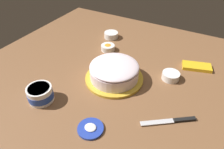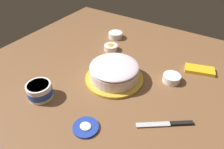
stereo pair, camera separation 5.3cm
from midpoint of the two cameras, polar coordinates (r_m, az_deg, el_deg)
ground_plane at (r=1.07m, az=-1.75°, el=-1.59°), size 1.54×1.54×0.00m
frosted_cake at (r=1.05m, az=-0.83°, el=0.67°), size 0.30×0.30×0.10m
frosting_tub at (r=1.00m, az=-20.70°, el=-5.05°), size 0.12×0.12×0.07m
frosting_tub_lid at (r=0.86m, az=-7.79°, el=-14.61°), size 0.11×0.11×0.02m
spreading_knife at (r=0.91m, az=14.97°, el=-12.28°), size 0.20×0.15×0.01m
sprinkle_bowl_orange at (r=1.31m, az=-2.32°, el=7.51°), size 0.09×0.09×0.04m
sprinkle_bowl_pink at (r=1.45m, az=-1.31°, el=10.90°), size 0.09×0.09×0.04m
sprinkle_bowl_green at (r=1.10m, az=14.62°, el=-0.37°), size 0.09×0.09×0.04m
candy_box_lower at (r=1.23m, az=21.27°, el=2.03°), size 0.17×0.12×0.02m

